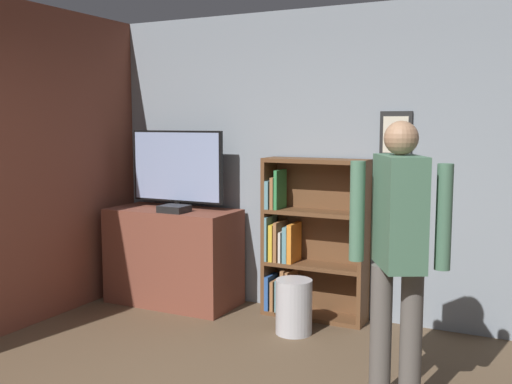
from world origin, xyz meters
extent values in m
cube|color=gray|center=(0.00, 2.86, 1.35)|extent=(6.20, 0.06, 2.70)
cube|color=black|center=(0.62, 2.82, 1.61)|extent=(0.27, 0.02, 0.38)
cube|color=beige|center=(0.62, 2.80, 1.61)|extent=(0.21, 0.01, 0.30)
cube|color=brown|center=(-2.13, 1.42, 1.35)|extent=(0.06, 4.43, 2.70)
cube|color=brown|center=(-1.38, 2.49, 0.45)|extent=(1.22, 0.60, 0.90)
cylinder|color=black|center=(-1.38, 2.57, 0.92)|extent=(0.22, 0.22, 0.03)
cylinder|color=black|center=(-1.38, 2.57, 0.96)|extent=(0.06, 0.06, 0.05)
cube|color=black|center=(-1.38, 2.57, 1.30)|extent=(0.97, 0.04, 0.67)
cube|color=#8C9EC6|center=(-1.38, 2.55, 1.30)|extent=(0.94, 0.01, 0.64)
cube|color=black|center=(-1.26, 2.34, 0.93)|extent=(0.25, 0.22, 0.06)
cube|color=brown|center=(-0.47, 2.67, 0.70)|extent=(0.04, 0.28, 1.40)
cube|color=brown|center=(0.42, 2.67, 0.70)|extent=(0.04, 0.28, 1.40)
cube|color=brown|center=(-0.03, 2.81, 0.70)|extent=(0.92, 0.01, 1.40)
cube|color=brown|center=(-0.03, 2.67, 0.02)|extent=(0.85, 0.28, 0.04)
cube|color=brown|center=(-0.03, 2.67, 0.47)|extent=(0.85, 0.28, 0.04)
cube|color=brown|center=(-0.03, 2.67, 0.94)|extent=(0.85, 0.28, 0.04)
cube|color=brown|center=(-0.03, 2.67, 1.39)|extent=(0.85, 0.28, 0.04)
cube|color=#2D569E|center=(-0.43, 2.64, 0.18)|extent=(0.04, 0.22, 0.33)
cube|color=#99663D|center=(-0.38, 2.64, 0.16)|extent=(0.03, 0.21, 0.29)
cube|color=#5B8E99|center=(-0.32, 2.65, 0.17)|extent=(0.04, 0.24, 0.31)
cube|color=#99663D|center=(-0.28, 2.63, 0.22)|extent=(0.03, 0.20, 0.40)
cube|color=#99663D|center=(-0.24, 2.66, 0.21)|extent=(0.03, 0.25, 0.39)
cube|color=#5B8E99|center=(-0.44, 2.65, 0.68)|extent=(0.02, 0.23, 0.39)
cube|color=gold|center=(-0.39, 2.63, 0.65)|extent=(0.04, 0.21, 0.33)
cube|color=#99663D|center=(-0.35, 2.66, 0.66)|extent=(0.03, 0.26, 0.35)
cube|color=beige|center=(-0.30, 2.64, 0.62)|extent=(0.02, 0.21, 0.27)
cube|color=#5B8E99|center=(-0.26, 2.64, 0.65)|extent=(0.04, 0.21, 0.32)
cube|color=orange|center=(-0.21, 2.65, 0.66)|extent=(0.04, 0.24, 0.34)
cube|color=#5B8E99|center=(-0.43, 2.66, 1.08)|extent=(0.04, 0.25, 0.25)
cube|color=#99663D|center=(-0.38, 2.66, 1.09)|extent=(0.03, 0.26, 0.28)
cube|color=#338447|center=(-0.34, 2.64, 1.13)|extent=(0.03, 0.22, 0.34)
cylinder|color=#56514C|center=(0.92, 1.30, 0.44)|extent=(0.13, 0.13, 0.87)
cylinder|color=#56514C|center=(1.10, 1.30, 0.44)|extent=(0.13, 0.13, 0.87)
cube|color=#477056|center=(1.01, 1.30, 1.20)|extent=(0.40, 0.50, 0.65)
sphere|color=#9E7556|center=(1.01, 1.30, 1.63)|extent=(0.20, 0.20, 0.20)
cylinder|color=#477056|center=(1.27, 1.30, 1.19)|extent=(0.09, 0.09, 0.60)
cylinder|color=#477056|center=(0.76, 1.30, 1.19)|extent=(0.09, 0.09, 0.60)
cylinder|color=#B7B7BC|center=(-0.03, 2.22, 0.22)|extent=(0.30, 0.30, 0.45)
camera|label=1|loc=(1.80, -2.14, 1.72)|focal=42.00mm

